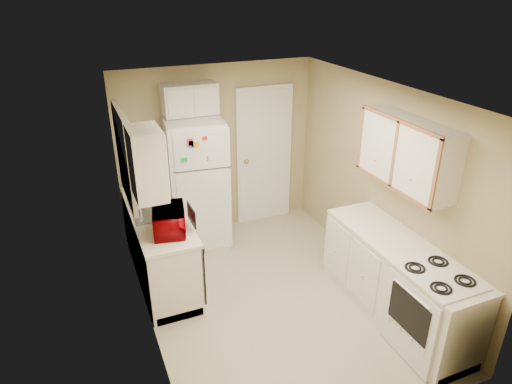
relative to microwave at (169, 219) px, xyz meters
name	(u,v)px	position (x,y,z in m)	size (l,w,h in m)	color
floor	(272,297)	(1.05, -0.42, -1.05)	(3.80, 3.80, 0.00)	beige
ceiling	(276,94)	(1.05, -0.42, 1.35)	(3.80, 3.80, 0.00)	white
wall_left	(142,232)	(-0.35, -0.42, 0.15)	(3.80, 3.80, 0.00)	tan
wall_right	(382,185)	(2.45, -0.42, 0.15)	(3.80, 3.80, 0.00)	tan
wall_back	(218,150)	(1.05, 1.48, 0.15)	(2.80, 2.80, 0.00)	tan
wall_front	(385,316)	(1.05, -2.32, 0.15)	(2.80, 2.80, 0.00)	tan
left_counter	(160,246)	(-0.05, 0.48, -0.60)	(0.60, 1.80, 0.90)	silver
dishwasher	(197,264)	(0.24, -0.12, -0.56)	(0.03, 0.58, 0.72)	black
sink	(155,211)	(-0.05, 0.63, -0.19)	(0.54, 0.74, 0.16)	gray
microwave	(169,219)	(0.00, 0.00, 0.00)	(0.28, 0.50, 0.33)	#910107
soap_bottle	(148,192)	(-0.06, 0.91, -0.05)	(0.07, 0.08, 0.17)	silver
window_blinds	(125,156)	(-0.31, 0.63, 0.55)	(0.10, 0.98, 1.08)	silver
upper_cabinet_left	(147,164)	(-0.20, -0.20, 0.75)	(0.30, 0.45, 0.70)	silver
refrigerator	(197,183)	(0.63, 1.14, -0.15)	(0.74, 0.72, 1.79)	silver
cabinet_over_fridge	(190,99)	(0.65, 1.33, 0.95)	(0.70, 0.30, 0.40)	silver
interior_door	(264,156)	(1.75, 1.44, -0.03)	(0.86, 0.06, 2.08)	silver
right_counter	(397,281)	(2.15, -1.22, -0.60)	(0.60, 2.00, 0.90)	silver
stove	(431,316)	(2.12, -1.78, -0.62)	(0.57, 0.70, 0.86)	silver
upper_cabinet_right	(407,153)	(2.30, -0.92, 0.75)	(0.30, 1.20, 0.70)	silver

